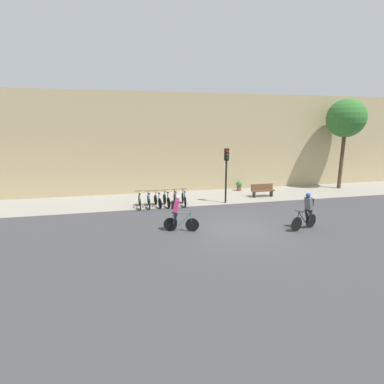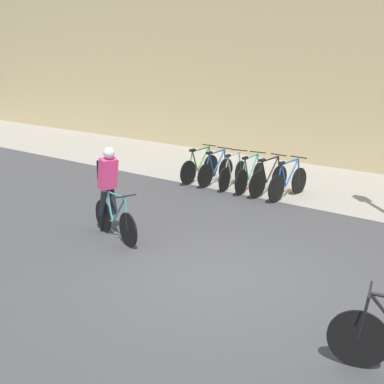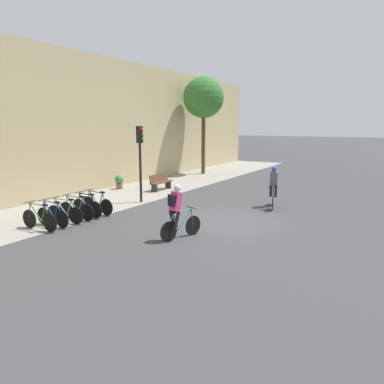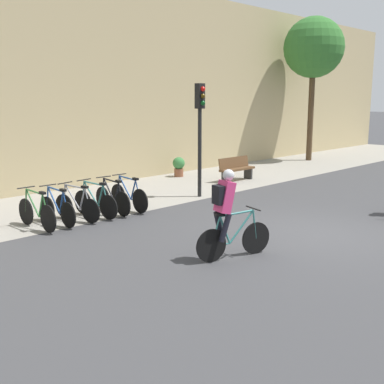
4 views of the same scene
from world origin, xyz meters
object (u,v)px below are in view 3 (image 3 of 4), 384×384
parked_bike_1 (53,216)px  parked_bike_5 (97,204)px  parked_bike_2 (65,213)px  bench (161,182)px  cyclist_pink (177,210)px  traffic_light_pole (140,150)px  parked_bike_4 (87,207)px  potted_plant (119,181)px  cyclist_grey (273,186)px  parked_bike_3 (76,210)px  parked_bike_0 (39,219)px

parked_bike_1 → parked_bike_5: 2.21m
parked_bike_2 → bench: bearing=7.5°
cyclist_pink → traffic_light_pole: size_ratio=0.50×
parked_bike_4 → potted_plant: parked_bike_4 is taller
cyclist_grey → parked_bike_2: (-6.53, 5.76, -0.56)m
parked_bike_3 → potted_plant: bearing=27.8°
traffic_light_pole → potted_plant: 4.51m
parked_bike_0 → parked_bike_5: (2.76, 0.00, 0.00)m
parked_bike_1 → parked_bike_3: size_ratio=0.97×
cyclist_grey → parked_bike_1: (-7.09, 5.76, -0.56)m
parked_bike_4 → potted_plant: 6.43m
parked_bike_5 → potted_plant: bearing=32.8°
bench → cyclist_grey: bearing=-98.4°
cyclist_grey → bench: size_ratio=1.08×
cyclist_grey → parked_bike_5: 7.56m
traffic_light_pole → potted_plant: traffic_light_pole is taller
parked_bike_1 → traffic_light_pole: traffic_light_pole is taller
parked_bike_3 → potted_plant: 6.91m
parked_bike_1 → potted_plant: bearing=24.1°
parked_bike_0 → potted_plant: parked_bike_0 is taller
parked_bike_0 → parked_bike_2: 1.11m
parked_bike_0 → potted_plant: bearing=22.6°
parked_bike_0 → parked_bike_4: size_ratio=1.03×
parked_bike_0 → potted_plant: 8.41m
cyclist_pink → potted_plant: (6.27, 7.90, -0.51)m
cyclist_pink → bench: cyclist_pink is taller
cyclist_pink → parked_bike_5: 4.87m
parked_bike_3 → parked_bike_4: (0.55, 0.00, 0.00)m
cyclist_grey → parked_bike_5: cyclist_grey is taller
parked_bike_0 → parked_bike_5: 2.76m
cyclist_pink → parked_bike_1: bearing=101.5°
parked_bike_3 → parked_bike_5: size_ratio=0.96×
cyclist_grey → parked_bike_2: size_ratio=1.13×
cyclist_pink → parked_bike_4: size_ratio=1.08×
parked_bike_0 → parked_bike_4: parked_bike_4 is taller
cyclist_grey → traffic_light_pole: traffic_light_pole is taller
parked_bike_1 → parked_bike_4: 1.66m
bench → parked_bike_4: bearing=-171.3°
parked_bike_3 → traffic_light_pole: traffic_light_pole is taller
parked_bike_0 → parked_bike_1: 0.55m
parked_bike_0 → parked_bike_2: size_ratio=1.07×
parked_bike_2 → parked_bike_5: 1.66m
parked_bike_2 → traffic_light_pole: 4.85m
parked_bike_3 → parked_bike_1: bearing=180.0°
parked_bike_1 → parked_bike_2: size_ratio=1.00×
traffic_light_pole → parked_bike_0: bearing=178.8°
parked_bike_0 → parked_bike_2: (1.11, 0.00, -0.01)m
traffic_light_pole → potted_plant: bearing=55.8°
parked_bike_5 → potted_plant: size_ratio=2.20×
cyclist_pink → cyclist_grey: bearing=-10.0°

